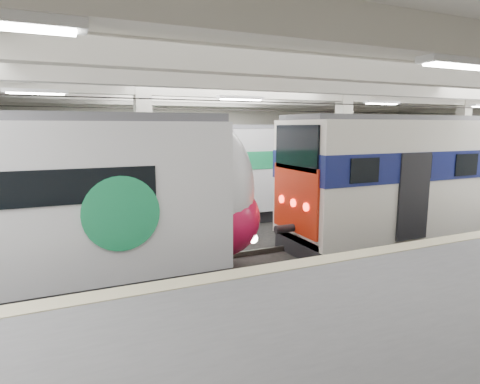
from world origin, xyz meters
name	(u,v)px	position (x,y,z in m)	size (l,w,h in m)	color
station_hall	(302,158)	(0.00, -1.74, 3.24)	(36.00, 24.00, 5.75)	black
modern_emu	(13,211)	(-6.59, 0.00, 2.13)	(13.36, 2.76, 4.33)	silver
older_rer	(447,174)	(7.44, 0.00, 2.29)	(13.22, 2.92, 4.37)	beige
far_train	(116,177)	(-3.64, 5.50, 2.12)	(12.66, 2.63, 4.09)	silver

